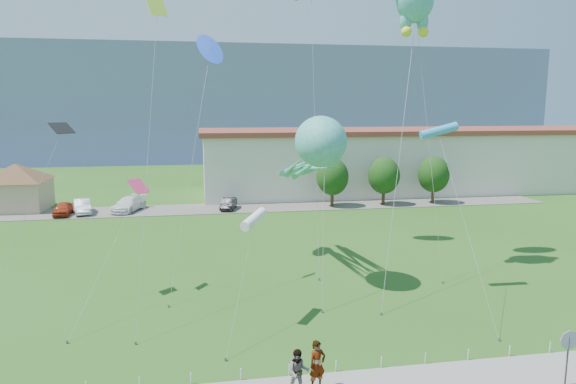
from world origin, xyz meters
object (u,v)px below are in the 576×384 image
(warehouse, at_px, (429,159))
(parked_car_silver, at_px, (82,206))
(pedestrian_right, at_px, (299,372))
(parked_car_red, at_px, (63,209))
(parked_car_black, at_px, (229,204))
(stop_sign, at_px, (569,345))
(pavilion, at_px, (16,182))
(parked_car_white, at_px, (129,204))
(pedestrian_left, at_px, (317,365))
(octopus_kite, at_px, (315,153))

(warehouse, relative_size, parked_car_silver, 13.67)
(pedestrian_right, relative_size, parked_car_red, 0.46)
(warehouse, height_order, pedestrian_right, warehouse)
(parked_car_silver, bearing_deg, parked_car_black, -15.98)
(stop_sign, xyz_separation_m, pedestrian_right, (-10.40, 1.39, -0.89))
(stop_sign, bearing_deg, parked_car_black, 105.97)
(pavilion, distance_m, parked_car_white, 12.46)
(pedestrian_left, bearing_deg, parked_car_silver, 95.33)
(pedestrian_right, xyz_separation_m, parked_car_red, (-17.54, 36.84, -0.26))
(pedestrian_right, distance_m, parked_car_red, 40.80)
(stop_sign, distance_m, octopus_kite, 17.34)
(warehouse, xyz_separation_m, parked_car_black, (-27.51, -9.73, -3.45))
(parked_car_white, bearing_deg, pedestrian_right, -54.23)
(stop_sign, relative_size, parked_car_black, 0.67)
(parked_car_red, distance_m, parked_car_black, 16.93)
(warehouse, height_order, parked_car_silver, warehouse)
(pavilion, distance_m, parked_car_silver, 8.34)
(parked_car_silver, bearing_deg, warehouse, -2.15)
(pedestrian_right, relative_size, octopus_kite, 0.15)
(pedestrian_right, xyz_separation_m, octopus_kite, (3.60, 13.27, 7.19))
(warehouse, xyz_separation_m, stop_sign, (-16.50, -48.21, -2.26))
(parked_car_black, bearing_deg, pedestrian_left, -74.39)
(pavilion, relative_size, parked_car_white, 1.78)
(pedestrian_right, height_order, parked_car_silver, pedestrian_right)
(parked_car_black, bearing_deg, stop_sign, -60.59)
(parked_car_red, distance_m, octopus_kite, 32.53)
(pedestrian_right, bearing_deg, stop_sign, -0.42)
(pedestrian_right, xyz_separation_m, parked_car_white, (-11.18, 37.95, -0.17))
(pedestrian_left, bearing_deg, parked_car_black, 73.53)
(pedestrian_right, bearing_deg, parked_car_silver, 120.01)
(warehouse, bearing_deg, pedestrian_left, -119.27)
(stop_sign, bearing_deg, pedestrian_right, 172.41)
(pedestrian_left, distance_m, parked_car_white, 39.58)
(parked_car_silver, relative_size, octopus_kite, 0.38)
(parked_car_silver, bearing_deg, parked_car_red, -174.09)
(parked_car_white, xyz_separation_m, parked_car_black, (10.57, -0.86, -0.13))
(parked_car_white, bearing_deg, octopus_kite, -39.74)
(octopus_kite, bearing_deg, warehouse, 55.22)
(pedestrian_left, height_order, parked_car_silver, pedestrian_left)
(parked_car_silver, distance_m, parked_car_black, 15.18)
(stop_sign, bearing_deg, warehouse, 71.10)
(parked_car_white, xyz_separation_m, octopus_kite, (14.78, -24.69, 7.37))
(warehouse, xyz_separation_m, parked_car_white, (-38.08, -8.87, -3.31))
(pavilion, bearing_deg, parked_car_black, -9.41)
(parked_car_red, bearing_deg, parked_car_white, 7.31)
(pavilion, distance_m, pedestrian_right, 46.95)
(warehouse, height_order, pedestrian_left, warehouse)
(parked_car_silver, distance_m, octopus_kite, 31.89)
(pedestrian_left, relative_size, pedestrian_right, 1.11)
(stop_sign, bearing_deg, parked_car_red, 126.17)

